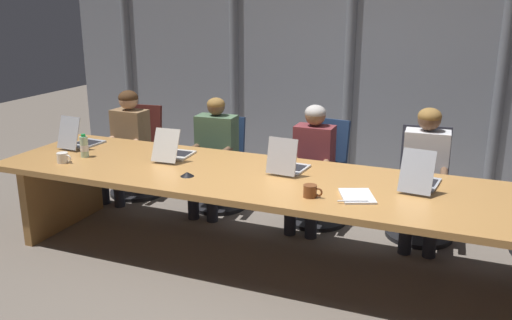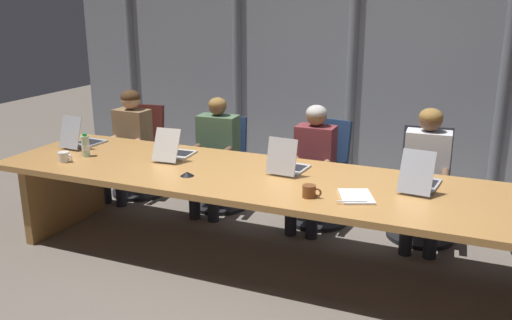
{
  "view_description": "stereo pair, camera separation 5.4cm",
  "coord_description": "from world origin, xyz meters",
  "px_view_note": "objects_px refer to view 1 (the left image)",
  "views": [
    {
      "loc": [
        1.36,
        -3.8,
        2.09
      ],
      "look_at": [
        -0.23,
        0.08,
        0.84
      ],
      "focal_mm": 38.38,
      "sensor_mm": 36.0,
      "label": 1
    },
    {
      "loc": [
        1.41,
        -3.78,
        2.09
      ],
      "look_at": [
        -0.23,
        0.08,
        0.84
      ],
      "focal_mm": 38.38,
      "sensor_mm": 36.0,
      "label": 2
    }
  ],
  "objects_px": {
    "office_chair_left_mid": "(220,173)",
    "conference_mic_left_side": "(187,174)",
    "coffee_mug_far": "(311,191)",
    "spiral_notepad": "(357,196)",
    "person_center": "(311,159)",
    "person_right_mid": "(425,168)",
    "office_chair_center": "(319,184)",
    "laptop_right_mid": "(420,180)",
    "office_chair_right_mid": "(422,197)",
    "person_left_end": "(126,137)",
    "laptop_center": "(288,165)",
    "office_chair_left_end": "(138,161)",
    "person_left_mid": "(213,149)",
    "coffee_mug_near": "(63,158)",
    "laptop_left_end": "(81,140)",
    "laptop_left_mid": "(174,152)",
    "water_bottle_primary": "(84,147)"
  },
  "relations": [
    {
      "from": "office_chair_left_mid",
      "to": "conference_mic_left_side",
      "type": "relative_size",
      "value": 8.27
    },
    {
      "from": "coffee_mug_far",
      "to": "spiral_notepad",
      "type": "bearing_deg",
      "value": 20.9
    },
    {
      "from": "person_center",
      "to": "person_right_mid",
      "type": "bearing_deg",
      "value": 90.5
    },
    {
      "from": "office_chair_center",
      "to": "conference_mic_left_side",
      "type": "bearing_deg",
      "value": -22.27
    },
    {
      "from": "laptop_right_mid",
      "to": "office_chair_right_mid",
      "type": "bearing_deg",
      "value": 8.67
    },
    {
      "from": "laptop_right_mid",
      "to": "person_left_end",
      "type": "bearing_deg",
      "value": 82.7
    },
    {
      "from": "laptop_center",
      "to": "office_chair_left_end",
      "type": "bearing_deg",
      "value": 71.22
    },
    {
      "from": "person_left_mid",
      "to": "person_center",
      "type": "relative_size",
      "value": 1.0
    },
    {
      "from": "coffee_mug_near",
      "to": "person_left_mid",
      "type": "bearing_deg",
      "value": 55.77
    },
    {
      "from": "laptop_left_end",
      "to": "person_left_mid",
      "type": "relative_size",
      "value": 0.37
    },
    {
      "from": "person_center",
      "to": "coffee_mug_near",
      "type": "distance_m",
      "value": 2.2
    },
    {
      "from": "laptop_left_mid",
      "to": "person_left_end",
      "type": "bearing_deg",
      "value": 51.54
    },
    {
      "from": "conference_mic_left_side",
      "to": "office_chair_left_mid",
      "type": "bearing_deg",
      "value": 105.2
    },
    {
      "from": "laptop_left_mid",
      "to": "coffee_mug_near",
      "type": "relative_size",
      "value": 3.26
    },
    {
      "from": "office_chair_left_end",
      "to": "coffee_mug_far",
      "type": "height_order",
      "value": "office_chair_left_end"
    },
    {
      "from": "laptop_left_end",
      "to": "laptop_center",
      "type": "bearing_deg",
      "value": -85.93
    },
    {
      "from": "office_chair_center",
      "to": "office_chair_right_mid",
      "type": "bearing_deg",
      "value": 96.72
    },
    {
      "from": "conference_mic_left_side",
      "to": "laptop_left_end",
      "type": "bearing_deg",
      "value": 163.11
    },
    {
      "from": "laptop_center",
      "to": "person_left_end",
      "type": "distance_m",
      "value": 2.2
    },
    {
      "from": "laptop_left_mid",
      "to": "person_center",
      "type": "xyz_separation_m",
      "value": [
        1.03,
        0.72,
        -0.15
      ]
    },
    {
      "from": "laptop_left_mid",
      "to": "person_center",
      "type": "relative_size",
      "value": 0.39
    },
    {
      "from": "laptop_center",
      "to": "spiral_notepad",
      "type": "distance_m",
      "value": 0.75
    },
    {
      "from": "person_left_end",
      "to": "office_chair_left_end",
      "type": "bearing_deg",
      "value": 172.88
    },
    {
      "from": "laptop_left_end",
      "to": "laptop_center",
      "type": "relative_size",
      "value": 1.1
    },
    {
      "from": "laptop_left_mid",
      "to": "laptop_right_mid",
      "type": "xyz_separation_m",
      "value": [
        2.08,
        0.01,
        0.01
      ]
    },
    {
      "from": "laptop_center",
      "to": "office_chair_right_mid",
      "type": "relative_size",
      "value": 0.4
    },
    {
      "from": "office_chair_right_mid",
      "to": "person_right_mid",
      "type": "height_order",
      "value": "person_right_mid"
    },
    {
      "from": "office_chair_center",
      "to": "person_right_mid",
      "type": "height_order",
      "value": "person_right_mid"
    },
    {
      "from": "laptop_right_mid",
      "to": "person_left_mid",
      "type": "xyz_separation_m",
      "value": [
        -2.06,
        0.72,
        -0.16
      ]
    },
    {
      "from": "laptop_left_end",
      "to": "conference_mic_left_side",
      "type": "xyz_separation_m",
      "value": [
        1.37,
        -0.42,
        -0.04
      ]
    },
    {
      "from": "laptop_right_mid",
      "to": "water_bottle_primary",
      "type": "xyz_separation_m",
      "value": [
        -2.83,
        -0.28,
        0.03
      ]
    },
    {
      "from": "person_right_mid",
      "to": "coffee_mug_near",
      "type": "distance_m",
      "value": 3.1
    },
    {
      "from": "water_bottle_primary",
      "to": "laptop_left_mid",
      "type": "bearing_deg",
      "value": 19.93
    },
    {
      "from": "laptop_left_mid",
      "to": "water_bottle_primary",
      "type": "bearing_deg",
      "value": 106.75
    },
    {
      "from": "water_bottle_primary",
      "to": "person_center",
      "type": "bearing_deg",
      "value": 29.11
    },
    {
      "from": "person_right_mid",
      "to": "water_bottle_primary",
      "type": "height_order",
      "value": "person_right_mid"
    },
    {
      "from": "coffee_mug_near",
      "to": "spiral_notepad",
      "type": "height_order",
      "value": "coffee_mug_near"
    },
    {
      "from": "laptop_left_mid",
      "to": "office_chair_left_end",
      "type": "height_order",
      "value": "laptop_left_mid"
    },
    {
      "from": "office_chair_center",
      "to": "laptop_right_mid",
      "type": "bearing_deg",
      "value": 55.62
    },
    {
      "from": "office_chair_center",
      "to": "spiral_notepad",
      "type": "distance_m",
      "value": 1.46
    },
    {
      "from": "person_center",
      "to": "laptop_left_mid",
      "type": "bearing_deg",
      "value": -55.01
    },
    {
      "from": "coffee_mug_far",
      "to": "person_center",
      "type": "bearing_deg",
      "value": 106.27
    },
    {
      "from": "person_right_mid",
      "to": "coffee_mug_far",
      "type": "relative_size",
      "value": 8.57
    },
    {
      "from": "laptop_right_mid",
      "to": "office_chair_left_mid",
      "type": "bearing_deg",
      "value": 72.9
    },
    {
      "from": "water_bottle_primary",
      "to": "spiral_notepad",
      "type": "distance_m",
      "value": 2.44
    },
    {
      "from": "office_chair_left_mid",
      "to": "office_chair_center",
      "type": "xyz_separation_m",
      "value": [
        1.07,
        0.01,
        0.02
      ]
    },
    {
      "from": "laptop_center",
      "to": "person_center",
      "type": "distance_m",
      "value": 0.73
    },
    {
      "from": "laptop_left_mid",
      "to": "office_chair_left_end",
      "type": "distance_m",
      "value": 1.4
    },
    {
      "from": "person_right_mid",
      "to": "laptop_right_mid",
      "type": "bearing_deg",
      "value": -0.7
    },
    {
      "from": "office_chair_center",
      "to": "coffee_mug_far",
      "type": "bearing_deg",
      "value": 19.64
    }
  ]
}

